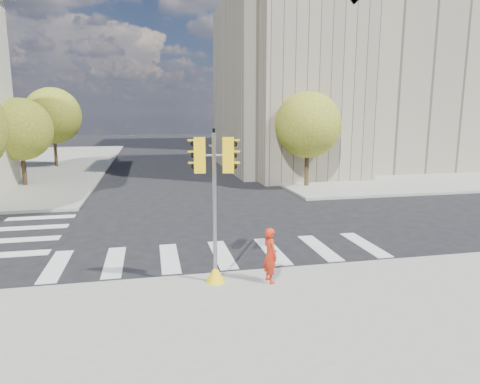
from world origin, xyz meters
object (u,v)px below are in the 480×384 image
traffic_signal (215,220)px  photographer (270,255)px  lamp_near (295,116)px  lamp_far (250,115)px

traffic_signal → photographer: size_ratio=2.73×
lamp_near → lamp_far: bearing=90.0°
lamp_near → photographer: (-7.23, -19.01, -3.64)m
lamp_far → photographer: size_ratio=5.15×
lamp_near → lamp_far: size_ratio=1.00×
traffic_signal → photographer: 1.84m
lamp_near → photographer: lamp_near is taller
traffic_signal → lamp_near: bearing=75.1°
lamp_near → photographer: size_ratio=5.15×
lamp_far → photographer: (-7.23, -33.01, -3.64)m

